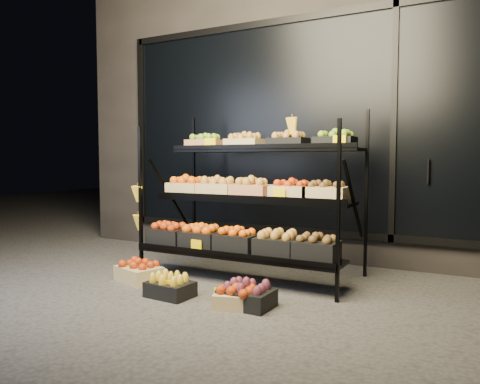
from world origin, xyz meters
The scene contains 9 objects.
ground centered at (0.00, 0.00, 0.00)m, with size 24.00×24.00×0.00m, color #514F4C.
building centered at (0.00, 2.59, 1.75)m, with size 6.00×2.08×3.50m.
display_rack centered at (-0.01, 0.60, 0.79)m, with size 2.18×1.02×1.70m.
tag_floor_a centered at (-0.25, -0.40, 0.06)m, with size 0.13×0.01×0.12m, color #FFD400.
tag_floor_b centered at (0.27, -0.40, 0.06)m, with size 0.13×0.01×0.12m, color #FFD400.
floor_crate_left centered at (-0.85, -0.07, 0.10)m, with size 0.49×0.42×0.21m.
floor_crate_midleft centered at (-0.27, -0.34, 0.09)m, with size 0.40×0.31×0.19m.
floor_crate_midright centered at (0.37, -0.33, 0.09)m, with size 0.41×0.35×0.18m.
floor_crate_right centered at (0.43, -0.28, 0.10)m, with size 0.42×0.32×0.21m.
Camera 1 is at (2.10, -3.51, 1.17)m, focal length 35.00 mm.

